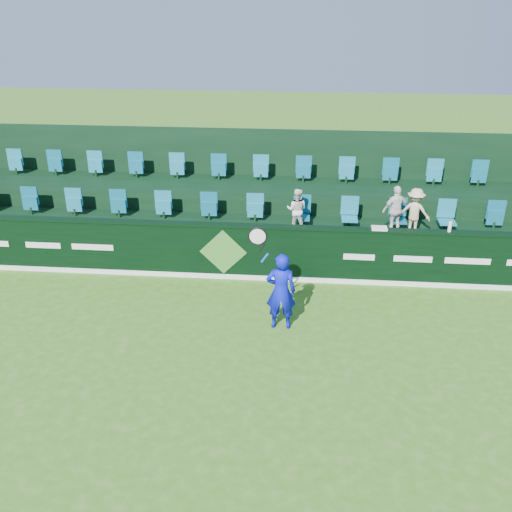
# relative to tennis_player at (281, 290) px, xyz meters

# --- Properties ---
(ground) EXTENTS (60.00, 60.00, 0.00)m
(ground) POSITION_rel_tennis_player_xyz_m (-1.42, -1.94, -0.83)
(ground) COLOR #336618
(ground) RESTS_ON ground
(sponsor_hoarding) EXTENTS (16.00, 0.25, 1.35)m
(sponsor_hoarding) POSITION_rel_tennis_player_xyz_m (-1.41, 2.06, -0.16)
(sponsor_hoarding) COLOR black
(sponsor_hoarding) RESTS_ON ground
(stand_tier_front) EXTENTS (16.00, 2.00, 0.80)m
(stand_tier_front) POSITION_rel_tennis_player_xyz_m (-1.42, 3.16, -0.43)
(stand_tier_front) COLOR black
(stand_tier_front) RESTS_ON ground
(stand_tier_back) EXTENTS (16.00, 1.80, 1.30)m
(stand_tier_back) POSITION_rel_tennis_player_xyz_m (-1.42, 5.06, -0.18)
(stand_tier_back) COLOR black
(stand_tier_back) RESTS_ON ground
(stand_rear) EXTENTS (16.00, 4.10, 2.60)m
(stand_rear) POSITION_rel_tennis_player_xyz_m (-1.42, 5.51, 0.38)
(stand_rear) COLOR black
(stand_rear) RESTS_ON ground
(seat_row_front) EXTENTS (13.50, 0.50, 0.60)m
(seat_row_front) POSITION_rel_tennis_player_xyz_m (-1.42, 3.56, 0.27)
(seat_row_front) COLOR teal
(seat_row_front) RESTS_ON stand_tier_front
(seat_row_back) EXTENTS (13.50, 0.50, 0.60)m
(seat_row_back) POSITION_rel_tennis_player_xyz_m (-1.42, 5.36, 0.77)
(seat_row_back) COLOR teal
(seat_row_back) RESTS_ON stand_tier_back
(tennis_player) EXTENTS (1.02, 0.41, 2.28)m
(tennis_player) POSITION_rel_tennis_player_xyz_m (0.00, 0.00, 0.00)
(tennis_player) COLOR #0B14C2
(tennis_player) RESTS_ON ground
(spectator_left) EXTENTS (0.57, 0.48, 1.06)m
(spectator_left) POSITION_rel_tennis_player_xyz_m (0.23, 3.18, 0.50)
(spectator_left) COLOR white
(spectator_left) RESTS_ON stand_tier_front
(spectator_middle) EXTENTS (0.76, 0.52, 1.20)m
(spectator_middle) POSITION_rel_tennis_player_xyz_m (2.60, 3.18, 0.57)
(spectator_middle) COLOR white
(spectator_middle) RESTS_ON stand_tier_front
(spectator_right) EXTENTS (0.84, 0.64, 1.15)m
(spectator_right) POSITION_rel_tennis_player_xyz_m (3.04, 3.18, 0.54)
(spectator_right) COLOR #CBB68F
(spectator_right) RESTS_ON stand_tier_front
(towel) EXTENTS (0.34, 0.22, 0.05)m
(towel) POSITION_rel_tennis_player_xyz_m (2.09, 2.06, 0.54)
(towel) COLOR white
(towel) RESTS_ON sponsor_hoarding
(drinks_bottle) EXTENTS (0.08, 0.08, 0.24)m
(drinks_bottle) POSITION_rel_tennis_player_xyz_m (3.61, 2.06, 0.64)
(drinks_bottle) COLOR white
(drinks_bottle) RESTS_ON sponsor_hoarding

